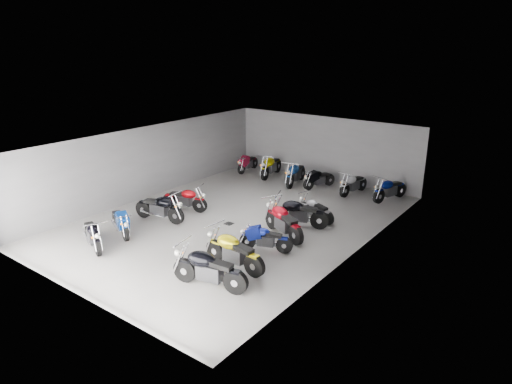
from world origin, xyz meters
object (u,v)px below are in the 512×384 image
Objects in this scene: drain_grate at (229,224)px; motorcycle_left_d at (185,199)px; motorcycle_right_d at (283,221)px; motorcycle_back_e at (353,184)px; motorcycle_right_f at (315,209)px; motorcycle_right_b at (233,252)px; motorcycle_right_e at (298,213)px; motorcycle_back_a at (248,163)px; motorcycle_left_b at (120,222)px; motorcycle_left_c at (160,208)px; motorcycle_back_d at (319,179)px; motorcycle_back_b at (271,166)px; motorcycle_right_c at (265,239)px; motorcycle_left_a at (93,234)px; motorcycle_back_f at (390,189)px; motorcycle_right_a at (208,269)px; motorcycle_back_c at (296,173)px.

drain_grate is 0.16× the size of motorcycle_left_d.
motorcycle_back_e is at bearing 24.72° from motorcycle_right_d.
motorcycle_right_b is at bearing -165.64° from motorcycle_right_f.
motorcycle_right_e reaches higher than motorcycle_back_a.
motorcycle_left_d is 7.74m from motorcycle_back_e.
motorcycle_left_b is 7.40m from motorcycle_right_f.
motorcycle_right_e reaches higher than motorcycle_left_c.
drain_grate is 6.63m from motorcycle_back_e.
motorcycle_left_b is at bearing -15.65° from motorcycle_left_c.
motorcycle_left_b reaches higher than drain_grate.
motorcycle_right_d is at bearing 160.99° from motorcycle_right_e.
motorcycle_right_b is at bearing 122.92° from motorcycle_back_d.
motorcycle_left_c is 0.97× the size of motorcycle_back_b.
motorcycle_left_d is 1.04× the size of motorcycle_back_a.
motorcycle_right_b is 1.20× the size of motorcycle_back_a.
motorcycle_left_b is 3.15m from motorcycle_left_d.
motorcycle_back_a is at bearing -147.31° from motorcycle_left_b.
motorcycle_back_a is (-1.47, 9.46, -0.02)m from motorcycle_left_b.
motorcycle_back_d is at bearing 41.30° from motorcycle_right_d.
drain_grate is 2.77m from motorcycle_right_c.
motorcycle_left_a is 10.87m from motorcycle_back_d.
motorcycle_back_f is at bearing -32.03° from motorcycle_right_c.
motorcycle_left_b is 0.81× the size of motorcycle_right_a.
motorcycle_back_f is (6.33, 6.33, 0.01)m from motorcycle_left_d.
motorcycle_left_c is 1.11× the size of motorcycle_back_e.
motorcycle_left_d is 0.92× the size of motorcycle_right_d.
motorcycle_left_a is 1.02× the size of motorcycle_left_b.
motorcycle_left_d is 0.87× the size of motorcycle_back_b.
motorcycle_back_d is 0.86× the size of motorcycle_back_f.
motorcycle_back_b reaches higher than motorcycle_right_c.
motorcycle_right_e is 4.85m from motorcycle_back_e.
motorcycle_left_b is 0.83× the size of motorcycle_back_b.
motorcycle_back_c is at bearing 14.56° from motorcycle_back_e.
motorcycle_back_f is at bearing -5.62° from motorcycle_right_f.
motorcycle_left_c is 1.28× the size of motorcycle_right_c.
motorcycle_back_d is at bearing -0.51° from motorcycle_right_e.
drain_grate is 0.15× the size of motorcycle_back_f.
drain_grate is 0.15× the size of motorcycle_right_d.
motorcycle_right_b reaches higher than motorcycle_back_c.
motorcycle_right_b is 1.06× the size of motorcycle_right_d.
motorcycle_right_d is (4.63, 4.69, 0.06)m from motorcycle_left_a.
motorcycle_right_e is 0.94× the size of motorcycle_back_b.
motorcycle_right_a is (5.14, -0.89, 0.08)m from motorcycle_left_b.
motorcycle_back_a is at bearing -147.86° from motorcycle_left_a.
motorcycle_left_c reaches higher than motorcycle_left_b.
motorcycle_right_a is 1.07× the size of motorcycle_right_d.
motorcycle_right_d reaches higher than motorcycle_back_b.
motorcycle_left_c is 1.16× the size of motorcycle_back_a.
motorcycle_right_a is 1.34× the size of motorcycle_right_c.
motorcycle_left_c is (0.17, 1.75, 0.05)m from motorcycle_left_b.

